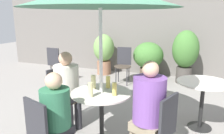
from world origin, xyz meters
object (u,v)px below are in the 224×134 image
(potted_plant_0, at_px, (104,51))
(potted_plant_1, at_px, (148,57))
(bistro_chair_1, at_px, (45,132))
(beer_glass_3, at_px, (108,82))
(bistro_chair_2, at_px, (160,127))
(beer_glass_1, at_px, (90,90))
(bistro_chair_0, at_px, (62,92))
(beer_glass_2, at_px, (114,89))
(bistro_chair_4, at_px, (56,62))
(potted_plant_2, at_px, (185,53))
(seated_person_2, at_px, (148,107))
(seated_person_1, at_px, (57,114))
(cafe_table_far, at_px, (203,91))
(seated_person_0, at_px, (67,84))
(bistro_chair_3, at_px, (123,62))
(cafe_table_near, at_px, (101,103))
(beer_glass_0, at_px, (93,82))

(potted_plant_0, bearing_deg, potted_plant_1, -4.80)
(bistro_chair_1, xyz_separation_m, beer_glass_3, (0.30, 1.01, 0.28))
(bistro_chair_2, distance_m, beer_glass_1, 0.91)
(bistro_chair_0, bearing_deg, beer_glass_2, -88.79)
(bistro_chair_4, bearing_deg, potted_plant_1, -147.80)
(potted_plant_0, distance_m, potted_plant_2, 2.30)
(beer_glass_2, bearing_deg, bistro_chair_2, -21.65)
(seated_person_2, bearing_deg, beer_glass_1, -73.42)
(bistro_chair_0, relative_size, seated_person_1, 0.80)
(cafe_table_far, bearing_deg, potted_plant_1, 118.96)
(bistro_chair_2, xyz_separation_m, beer_glass_2, (-0.60, 0.24, 0.28))
(seated_person_1, relative_size, beer_glass_1, 6.49)
(cafe_table_far, distance_m, beer_glass_3, 1.49)
(bistro_chair_0, relative_size, beer_glass_2, 5.57)
(bistro_chair_4, xyz_separation_m, potted_plant_0, (0.84, 1.23, 0.13))
(bistro_chair_2, bearing_deg, seated_person_0, -90.00)
(bistro_chair_3, height_order, potted_plant_0, potted_plant_0)
(bistro_chair_2, distance_m, potted_plant_0, 4.34)
(potted_plant_0, bearing_deg, potted_plant_2, -2.39)
(bistro_chair_1, bearing_deg, cafe_table_far, -111.68)
(bistro_chair_0, height_order, bistro_chair_4, same)
(bistro_chair_2, bearing_deg, bistro_chair_4, -109.85)
(bistro_chair_2, bearing_deg, bistro_chair_3, -136.25)
(cafe_table_far, relative_size, potted_plant_0, 0.66)
(bistro_chair_3, height_order, beer_glass_2, bistro_chair_3)
(bistro_chair_3, relative_size, beer_glass_3, 5.63)
(bistro_chair_1, height_order, potted_plant_2, potted_plant_2)
(seated_person_2, bearing_deg, beer_glass_2, -92.58)
(bistro_chair_3, relative_size, potted_plant_0, 0.78)
(potted_plant_0, bearing_deg, seated_person_0, -77.10)
(seated_person_2, bearing_deg, bistro_chair_1, -39.28)
(cafe_table_far, height_order, beer_glass_3, beer_glass_3)
(bistro_chair_0, distance_m, bistro_chair_2, 1.71)
(bistro_chair_3, bearing_deg, bistro_chair_2, -71.93)
(bistro_chair_2, height_order, potted_plant_2, potted_plant_2)
(bistro_chair_1, relative_size, bistro_chair_2, 1.00)
(bistro_chair_0, height_order, beer_glass_1, beer_glass_1)
(cafe_table_near, height_order, seated_person_1, seated_person_1)
(bistro_chair_2, distance_m, seated_person_2, 0.25)
(seated_person_2, relative_size, beer_glass_3, 7.69)
(bistro_chair_3, distance_m, bistro_chair_4, 1.76)
(cafe_table_far, xyz_separation_m, beer_glass_1, (-1.33, -1.16, 0.24))
(cafe_table_far, bearing_deg, bistro_chair_1, -131.37)
(potted_plant_2, bearing_deg, bistro_chair_1, -106.02)
(seated_person_2, distance_m, beer_glass_2, 0.50)
(cafe_table_far, height_order, bistro_chair_1, bistro_chair_1)
(beer_glass_3, bearing_deg, potted_plant_1, 91.06)
(bistro_chair_4, bearing_deg, bistro_chair_2, 145.69)
(beer_glass_0, distance_m, potted_plant_2, 3.41)
(bistro_chair_4, bearing_deg, bistro_chair_0, 131.76)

